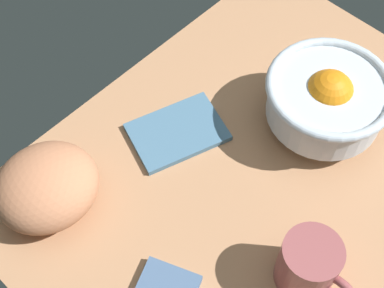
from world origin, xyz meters
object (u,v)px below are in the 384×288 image
(bread_loaf, at_px, (47,187))
(napkin_spare, at_px, (177,132))
(mug, at_px, (310,266))
(fruit_bowl, at_px, (328,97))

(bread_loaf, distance_m, napkin_spare, 0.23)
(napkin_spare, bearing_deg, mug, 80.54)
(bread_loaf, height_order, napkin_spare, bread_loaf)
(fruit_bowl, relative_size, napkin_spare, 1.34)
(napkin_spare, bearing_deg, bread_loaf, -12.69)
(napkin_spare, distance_m, mug, 0.31)
(fruit_bowl, height_order, mug, fruit_bowl)
(fruit_bowl, relative_size, mug, 1.59)
(napkin_spare, xyz_separation_m, mug, (0.05, 0.30, 0.04))
(fruit_bowl, xyz_separation_m, mug, (0.23, 0.15, -0.02))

